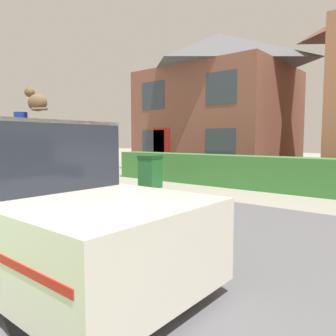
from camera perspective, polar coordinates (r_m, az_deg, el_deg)
name	(u,v)px	position (r m, az deg, el deg)	size (l,w,h in m)	color
road_strip	(131,228)	(5.94, -6.52, -10.38)	(28.00, 6.71, 0.01)	#5B5B60
garden_hedge	(279,174)	(10.48, 18.73, -1.02)	(13.15, 0.87, 1.05)	#3D7F38
police_car	(32,204)	(4.36, -22.59, -5.80)	(4.42, 1.86, 1.90)	black
cat	(36,101)	(4.27, -22.05, 10.79)	(0.35, 0.25, 0.30)	brown
house_left	(218,102)	(16.91, 8.71, 11.34)	(7.02, 5.91, 6.79)	brown
wheelie_bin	(150,172)	(10.60, -3.09, -0.64)	(0.67, 0.78, 1.06)	#23662D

